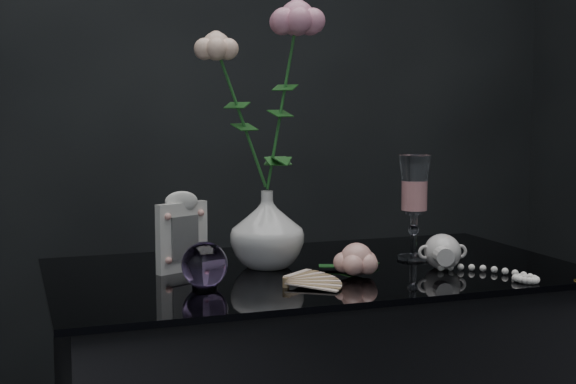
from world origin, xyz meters
name	(u,v)px	position (x,y,z in m)	size (l,w,h in m)	color
vase	(267,229)	(-0.09, 0.09, 0.84)	(0.15, 0.15, 0.16)	silver
wine_glass	(414,207)	(0.23, 0.07, 0.87)	(0.07, 0.07, 0.22)	white
picture_frame	(182,231)	(-0.26, 0.11, 0.84)	(0.12, 0.09, 0.16)	silver
paperweight	(205,265)	(-0.25, -0.05, 0.80)	(0.08, 0.08, 0.08)	#9672BA
paper_fan	(286,281)	(-0.11, -0.09, 0.77)	(0.20, 0.16, 0.02)	#F3E8C2
loose_rose	(357,260)	(0.04, -0.05, 0.79)	(0.15, 0.19, 0.06)	#E6A295
pearl_jar	(443,250)	(0.24, -0.04, 0.80)	(0.25, 0.26, 0.07)	silver
roses	(265,90)	(-0.09, 0.09, 1.12)	(0.25, 0.12, 0.44)	beige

